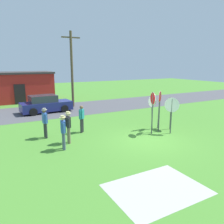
% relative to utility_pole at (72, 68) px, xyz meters
% --- Properties ---
extents(ground_plane, '(80.00, 80.00, 0.00)m').
position_rel_utility_pole_xyz_m(ground_plane, '(0.21, -11.72, -3.78)').
color(ground_plane, '#47842D').
extents(street_asphalt, '(60.00, 6.40, 0.01)m').
position_rel_utility_pole_xyz_m(street_asphalt, '(0.21, -1.06, -3.77)').
color(street_asphalt, '#4C4C51').
rests_on(street_asphalt, ground).
extents(concrete_path, '(3.20, 2.40, 0.01)m').
position_rel_utility_pole_xyz_m(concrete_path, '(-2.56, -15.74, -3.77)').
color(concrete_path, '#ADAAA3').
rests_on(concrete_path, ground).
extents(building_background, '(7.60, 4.38, 3.30)m').
position_rel_utility_pole_xyz_m(building_background, '(-4.43, 6.02, -2.12)').
color(building_background, '#B2231E').
rests_on(building_background, ground).
extents(utility_pole, '(1.80, 0.24, 7.20)m').
position_rel_utility_pole_xyz_m(utility_pole, '(0.00, 0.00, 0.00)').
color(utility_pole, brown).
rests_on(utility_pole, ground).
extents(parked_car_on_street, '(4.38, 2.18, 1.51)m').
position_rel_utility_pole_xyz_m(parked_car_on_street, '(-3.01, -1.40, -3.09)').
color(parked_car_on_street, navy).
rests_on(parked_car_on_street, ground).
extents(stop_sign_leaning_left, '(0.56, 0.42, 2.57)m').
position_rel_utility_pole_xyz_m(stop_sign_leaning_left, '(1.86, -10.68, -2.05)').
color(stop_sign_leaning_left, '#474C4C').
rests_on(stop_sign_leaning_left, ground).
extents(stop_sign_rear_left, '(0.17, 0.83, 2.08)m').
position_rel_utility_pole_xyz_m(stop_sign_rear_left, '(2.89, -10.60, -2.35)').
color(stop_sign_rear_left, '#474C4C').
rests_on(stop_sign_rear_left, ground).
extents(stop_sign_low_front, '(0.57, 0.48, 2.41)m').
position_rel_utility_pole_xyz_m(stop_sign_low_front, '(2.33, -10.11, -2.14)').
color(stop_sign_low_front, '#474C4C').
rests_on(stop_sign_low_front, ground).
extents(stop_sign_far_back, '(0.24, 0.72, 2.55)m').
position_rel_utility_pole_xyz_m(stop_sign_far_back, '(1.19, -10.82, -2.03)').
color(stop_sign_far_back, '#474C4C').
rests_on(stop_sign_far_back, ground).
extents(stop_sign_leaning_right, '(0.76, 0.18, 2.22)m').
position_rel_utility_pole_xyz_m(stop_sign_leaning_right, '(1.88, -9.97, -2.26)').
color(stop_sign_leaning_right, '#474C4C').
rests_on(stop_sign_leaning_right, ground).
extents(stop_sign_nearest, '(0.58, 0.71, 2.20)m').
position_rel_utility_pole_xyz_m(stop_sign_nearest, '(2.28, -11.29, -2.26)').
color(stop_sign_nearest, '#474C4C').
rests_on(stop_sign_nearest, ground).
extents(person_with_sunhat, '(0.31, 0.56, 1.74)m').
position_rel_utility_pole_xyz_m(person_with_sunhat, '(-4.23, -10.68, -2.79)').
color(person_with_sunhat, '#4C5670').
rests_on(person_with_sunhat, ground).
extents(person_holding_notes, '(0.41, 0.45, 1.69)m').
position_rel_utility_pole_xyz_m(person_holding_notes, '(-2.40, -8.49, -2.83)').
color(person_holding_notes, '#2D2D33').
rests_on(person_holding_notes, ground).
extents(person_in_dark_shirt, '(0.31, 0.57, 1.74)m').
position_rel_utility_pole_xyz_m(person_in_dark_shirt, '(-4.62, -8.46, -2.79)').
color(person_in_dark_shirt, '#2D2D33').
rests_on(person_in_dark_shirt, ground).
extents(person_in_teal, '(0.41, 0.57, 1.74)m').
position_rel_utility_pole_xyz_m(person_in_teal, '(-3.74, -9.93, -2.77)').
color(person_in_teal, '#7A6B56').
rests_on(person_in_teal, ground).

